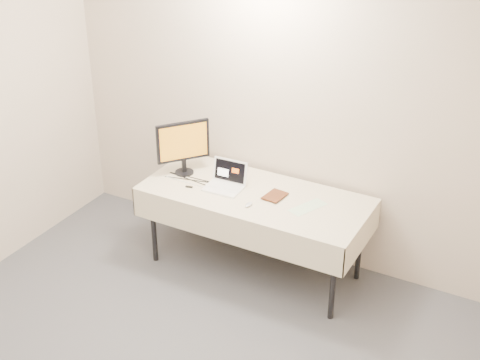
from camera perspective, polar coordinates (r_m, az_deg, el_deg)
The scene contains 9 objects.
back_wall at distance 5.52m, azimuth 3.54°, elevation 6.42°, with size 4.00×0.10×2.70m, color beige.
table at distance 5.44m, azimuth 1.28°, elevation -1.74°, with size 1.86×0.81×0.74m.
laptop at distance 5.49m, azimuth -1.19°, elevation -0.10°, with size 0.31×0.27×0.21m.
monitor at distance 5.63m, azimuth -4.88°, elevation 3.10°, with size 0.31×0.37×0.47m.
book at distance 5.35m, azimuth 2.36°, elevation -0.32°, with size 0.15×0.02×0.20m, color brown.
alarm_clock at distance 5.79m, azimuth -0.99°, elevation 1.14°, with size 0.11×0.08×0.04m.
clicker at distance 5.23m, azimuth 0.75°, elevation -2.11°, with size 0.04×0.09×0.02m, color silver.
paper_form at distance 5.24m, azimuth 5.81°, elevation -2.32°, with size 0.12×0.32×0.00m, color #C4E8B9.
usb_dongle at distance 5.52m, azimuth -4.36°, elevation -0.59°, with size 0.06×0.02×0.01m, color black.
Camera 1 is at (2.16, -2.17, 3.36)m, focal length 50.00 mm.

